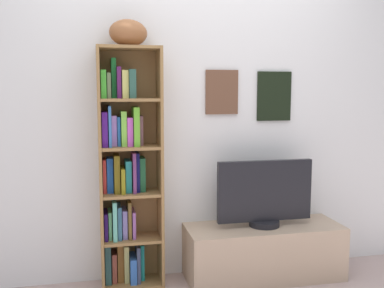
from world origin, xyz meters
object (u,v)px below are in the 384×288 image
football (128,33)px  tv_stand (264,252)px  television (265,194)px  bookshelf (126,173)px

football → tv_stand: bearing=-5.4°
football → television: football is taller
tv_stand → football: bearing=174.6°
football → television: bearing=-5.3°
bookshelf → football: size_ratio=6.27×
football → television: size_ratio=0.38×
tv_stand → television: (0.00, 0.00, 0.43)m
bookshelf → tv_stand: size_ratio=1.46×
football → tv_stand: (0.95, -0.09, -1.56)m
television → football: bearing=174.7°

